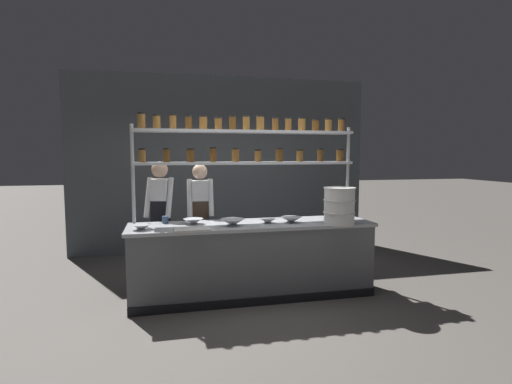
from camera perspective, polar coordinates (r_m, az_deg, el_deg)
The scene contains 14 objects.
ground_plane at distance 5.21m, azimuth -0.52°, elevation -14.49°, with size 40.00×40.00×0.00m, color #5B5651.
back_wall at distance 7.38m, azimuth -4.73°, elevation 3.93°, with size 5.43×0.12×3.17m, color #4C5156.
prep_counter at distance 5.07m, azimuth -0.52°, elevation -9.61°, with size 3.03×0.76×0.92m.
spice_shelf_unit at distance 5.22m, azimuth -1.34°, elevation 6.27°, with size 2.91×0.28×2.28m.
chef_left at distance 5.50m, azimuth -13.48°, elevation -3.16°, with size 0.42×0.35×1.68m.
chef_center at distance 5.62m, azimuth -7.95°, elevation -3.16°, with size 0.37×0.29×1.64m.
container_stack at distance 4.98m, azimuth 11.81°, elevation -1.94°, with size 0.39×0.39×0.45m.
cutting_board at distance 4.56m, azimuth -9.11°, elevation -5.30°, with size 0.40×0.26×0.02m.
prep_bowl_near_left at distance 5.04m, azimuth 5.06°, elevation -3.98°, with size 0.26×0.26×0.07m.
prep_bowl_center_front at distance 4.72m, azimuth -16.08°, elevation -4.86°, with size 0.22×0.22×0.06m.
prep_bowl_center_back at distance 4.97m, azimuth -8.95°, elevation -4.17°, with size 0.25×0.25×0.07m.
prep_bowl_near_right at distance 4.98m, azimuth 1.69°, elevation -4.17°, with size 0.20×0.20×0.05m.
prep_bowl_far_left at distance 4.82m, azimuth -3.36°, elevation -4.35°, with size 0.29×0.29×0.08m.
serving_cup_front at distance 5.09m, azimuth -12.83°, elevation -3.88°, with size 0.08×0.08×0.09m.
Camera 1 is at (-1.05, -4.79, 1.78)m, focal length 28.00 mm.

